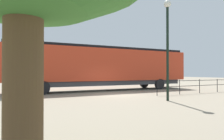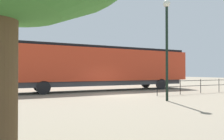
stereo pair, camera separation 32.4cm
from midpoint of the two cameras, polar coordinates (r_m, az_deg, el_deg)
name	(u,v)px [view 2 (the right image)]	position (r m, az deg, el deg)	size (l,w,h in m)	color
ground_plane	(116,95)	(16.79, 1.78, -6.74)	(120.00, 120.00, 0.00)	gray
locomotive	(109,66)	(20.93, -0.26, 0.99)	(3.07, 18.53, 4.27)	red
lamp_post	(167,34)	(13.73, 15.39, 9.42)	(0.46, 0.46, 6.33)	black
platform_fence	(201,84)	(19.50, 23.47, -3.54)	(0.05, 9.30, 1.19)	black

